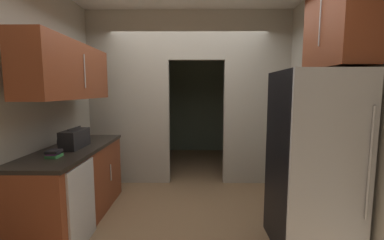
# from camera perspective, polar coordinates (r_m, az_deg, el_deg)

# --- Properties ---
(ground) EXTENTS (20.00, 20.00, 0.00)m
(ground) POSITION_cam_1_polar(r_m,az_deg,el_deg) (3.29, -1.18, -21.65)
(ground) COLOR brown
(kitchen_partition) EXTENTS (3.29, 0.12, 2.84)m
(kitchen_partition) POSITION_cam_1_polar(r_m,az_deg,el_deg) (4.19, -1.16, 6.03)
(kitchen_partition) COLOR #ADA899
(kitchen_partition) RESTS_ON ground
(adjoining_room_shell) EXTENTS (3.29, 2.44, 2.84)m
(adjoining_room_shell) POSITION_cam_1_polar(r_m,az_deg,el_deg) (5.88, -0.38, 5.23)
(adjoining_room_shell) COLOR slate
(adjoining_room_shell) RESTS_ON ground
(kitchen_flank_left) EXTENTS (0.10, 3.79, 2.84)m
(kitchen_flank_left) POSITION_cam_1_polar(r_m,az_deg,el_deg) (2.91, -37.38, 2.52)
(kitchen_flank_left) COLOR #ADA899
(kitchen_flank_left) RESTS_ON ground
(kitchen_flank_right) EXTENTS (0.10, 3.79, 2.84)m
(kitchen_flank_right) POSITION_cam_1_polar(r_m,az_deg,el_deg) (2.80, 35.51, 2.55)
(kitchen_flank_right) COLOR #ADA899
(kitchen_flank_right) RESTS_ON ground
(refrigerator) EXTENTS (0.71, 0.74, 1.75)m
(refrigerator) POSITION_cam_1_polar(r_m,az_deg,el_deg) (2.74, 25.65, -8.50)
(refrigerator) COLOR black
(refrigerator) RESTS_ON ground
(lower_cabinet_run) EXTENTS (0.62, 1.73, 0.90)m
(lower_cabinet_run) POSITION_cam_1_polar(r_m,az_deg,el_deg) (3.39, -24.98, -13.07)
(lower_cabinet_run) COLOR brown
(lower_cabinet_run) RESTS_ON ground
(dishwasher) EXTENTS (0.02, 0.56, 0.84)m
(dishwasher) POSITION_cam_1_polar(r_m,az_deg,el_deg) (2.88, -23.57, -17.28)
(dishwasher) COLOR #B7BABC
(dishwasher) RESTS_ON ground
(upper_cabinet_counterside) EXTENTS (0.36, 1.56, 0.63)m
(upper_cabinet_counterside) POSITION_cam_1_polar(r_m,az_deg,el_deg) (3.22, -26.14, 9.89)
(upper_cabinet_counterside) COLOR brown
(upper_cabinet_fridgeside) EXTENTS (0.36, 0.78, 1.04)m
(upper_cabinet_fridgeside) POSITION_cam_1_polar(r_m,az_deg,el_deg) (2.94, 30.46, 20.27)
(upper_cabinet_fridgeside) COLOR brown
(boombox) EXTENTS (0.19, 0.44, 0.24)m
(boombox) POSITION_cam_1_polar(r_m,az_deg,el_deg) (3.24, -25.03, -3.86)
(boombox) COLOR black
(boombox) RESTS_ON lower_cabinet_run
(book_stack) EXTENTS (0.12, 0.15, 0.07)m
(book_stack) POSITION_cam_1_polar(r_m,az_deg,el_deg) (2.89, -28.81, -6.70)
(book_stack) COLOR #388C47
(book_stack) RESTS_ON lower_cabinet_run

